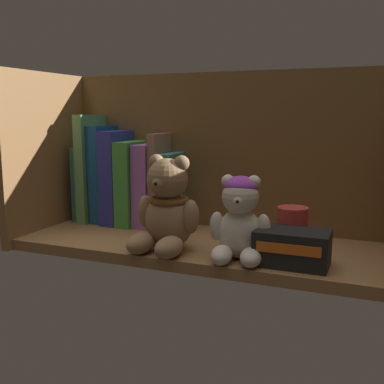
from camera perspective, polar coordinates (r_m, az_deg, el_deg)
name	(u,v)px	position (r cm, az deg, el deg)	size (l,w,h in cm)	color
shelf_board	(199,247)	(86.57, 0.87, -6.80)	(66.65, 24.42, 2.00)	olive
shelf_back_panel	(222,156)	(95.47, 3.70, 4.48)	(69.05, 1.20, 33.87)	brown
shelf_side_panel_left	(47,156)	(100.97, -17.51, 4.33)	(1.60, 26.82, 33.87)	olive
book_0	(89,182)	(107.28, -12.69, 1.18)	(2.12, 10.40, 16.30)	#387B73
book_1	(97,167)	(105.50, -11.71, 3.01)	(2.18, 13.75, 23.35)	#5C985B
book_2	(108,173)	(104.08, -10.37, 2.30)	(3.13, 11.59, 20.96)	#15528A
book_3	(122,176)	(102.30, -8.70, 1.94)	(3.49, 13.55, 19.96)	#2D32A3
book_4	(137,182)	(100.63, -6.89, 1.24)	(3.45, 13.72, 17.82)	green
book_5	(151,184)	(98.96, -5.05, 0.97)	(3.39, 12.05, 17.29)	#AC66CD
book_6	(163,180)	(97.58, -3.62, 1.54)	(1.69, 11.01, 19.55)	#97725D
book_7	(174,190)	(96.79, -2.23, 0.29)	(3.09, 11.17, 15.57)	#387D74
teddy_bear_larger	(167,210)	(79.77, -3.15, -2.24)	(12.23, 12.52, 16.62)	#93704C
teddy_bear_smaller	(240,220)	(74.96, 5.93, -3.46)	(10.24, 10.58, 13.84)	beige
pillar_candle	(292,231)	(79.84, 12.31, -4.70)	(5.23, 5.23, 8.06)	#C63833
small_product_box	(292,248)	(74.37, 12.30, -6.74)	(11.44, 7.21, 5.59)	black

